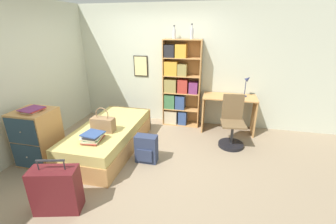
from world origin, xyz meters
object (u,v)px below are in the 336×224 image
(handbag, at_px, (103,124))
(backpack, at_px, (146,149))
(book_stack_on_bed, at_px, (93,137))
(desk, at_px, (229,108))
(bottle_brown, at_px, (192,33))
(suitcase, at_px, (56,190))
(desk_lamp, at_px, (247,82))
(bookcase, at_px, (178,86))
(desk_chair, at_px, (232,130))
(bed, at_px, (110,137))
(bottle_green, at_px, (174,34))
(dresser, at_px, (38,137))
(magazine_pile_on_dresser, at_px, (33,110))

(handbag, height_order, backpack, handbag)
(book_stack_on_bed, distance_m, desk, 2.79)
(book_stack_on_bed, height_order, bottle_brown, bottle_brown)
(suitcase, xyz_separation_m, desk_lamp, (2.35, 2.88, 0.78))
(suitcase, relative_size, bookcase, 0.38)
(book_stack_on_bed, height_order, desk_chair, desk_chair)
(book_stack_on_bed, bearing_deg, bookcase, 64.67)
(bed, distance_m, handbag, 0.43)
(bottle_green, distance_m, desk, 1.91)
(bed, distance_m, dresser, 1.15)
(dresser, bearing_deg, desk, 32.35)
(bottle_brown, height_order, backpack, bottle_brown)
(bed, height_order, bookcase, bookcase)
(bed, bearing_deg, dresser, -146.18)
(handbag, distance_m, suitcase, 1.32)
(bottle_green, bearing_deg, bottle_brown, -9.14)
(magazine_pile_on_dresser, xyz_separation_m, backpack, (1.68, 0.39, -0.69))
(desk, relative_size, desk_lamp, 2.48)
(suitcase, distance_m, bottle_brown, 3.57)
(magazine_pile_on_dresser, bearing_deg, handbag, 23.94)
(suitcase, distance_m, magazine_pile_on_dresser, 1.45)
(desk_chair, bearing_deg, bottle_brown, 140.82)
(desk, xyz_separation_m, desk_chair, (0.07, -0.65, -0.21))
(bottle_green, bearing_deg, backpack, -93.36)
(desk_lamp, relative_size, desk_chair, 0.45)
(desk_chair, bearing_deg, bottle_green, 147.91)
(bookcase, bearing_deg, bottle_brown, -4.43)
(handbag, xyz_separation_m, bookcase, (0.96, 1.65, 0.30))
(handbag, relative_size, desk_lamp, 0.95)
(desk, xyz_separation_m, desk_lamp, (0.31, 0.07, 0.54))
(bottle_brown, bearing_deg, suitcase, -112.10)
(suitcase, bearing_deg, bookcase, 72.57)
(backpack, bearing_deg, suitcase, -119.45)
(suitcase, bearing_deg, desk, 54.11)
(bottle_brown, bearing_deg, desk, -6.69)
(backpack, bearing_deg, desk_chair, 33.01)
(handbag, xyz_separation_m, desk_lamp, (2.39, 1.60, 0.47))
(handbag, relative_size, dresser, 0.47)
(bottle_brown, relative_size, desk, 0.27)
(bottle_brown, bearing_deg, magazine_pile_on_dresser, -136.54)
(bottle_brown, height_order, desk, bottle_brown)
(bed, relative_size, book_stack_on_bed, 5.44)
(bed, bearing_deg, desk_lamp, 29.53)
(bottle_green, bearing_deg, bed, -121.26)
(bottle_green, relative_size, desk, 0.24)
(suitcase, height_order, backpack, suitcase)
(bookcase, relative_size, bottle_brown, 6.43)
(bottle_green, height_order, bottle_brown, bottle_brown)
(bottle_brown, xyz_separation_m, backpack, (-0.47, -1.65, -1.77))
(desk, bearing_deg, desk_lamp, 12.72)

